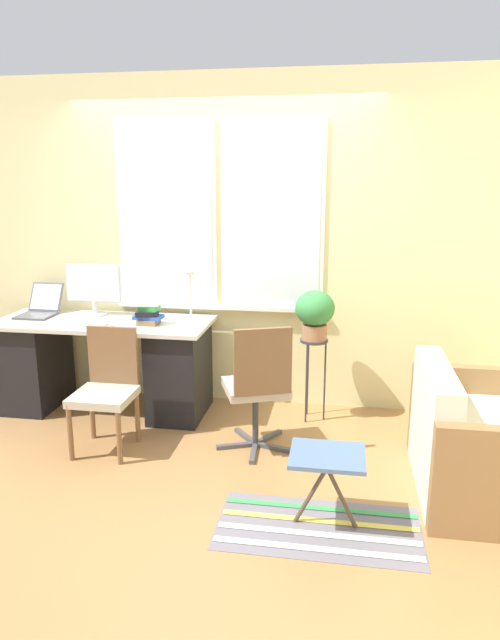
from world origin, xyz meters
TOP-DOWN VIEW (x-y plane):
  - ground_plane at (0.00, 0.00)m, footprint 14.00×14.00m
  - wall_back_with_window at (-0.00, 0.77)m, footprint 9.00×0.12m
  - desk at (-0.92, 0.35)m, footprint 1.74×0.69m
  - laptop at (-1.52, 0.45)m, footprint 0.28×0.39m
  - monitor at (-1.06, 0.52)m, footprint 0.48×0.19m
  - keyboard at (-1.04, 0.18)m, footprint 0.43×0.12m
  - mouse at (-0.76, 0.15)m, footprint 0.04×0.06m
  - desk_lamp at (-0.20, 0.42)m, footprint 0.11×0.11m
  - book_stack at (-0.51, 0.29)m, footprint 0.23×0.17m
  - desk_chair_wooden at (-0.62, -0.31)m, footprint 0.41×0.42m
  - office_chair_swivel at (0.44, -0.20)m, footprint 0.55×0.55m
  - couch_loveseat at (1.81, -0.50)m, footprint 0.71×1.11m
  - plant_stand at (0.78, 0.43)m, footprint 0.22×0.22m
  - potted_plant at (0.78, 0.43)m, footprint 0.30×0.30m
  - floor_rug_striped at (0.91, -1.07)m, footprint 1.12×0.57m
  - folding_stool at (0.94, -1.03)m, footprint 0.40×0.34m

SIDE VIEW (x-z plane):
  - ground_plane at x=0.00m, z-range 0.00..0.00m
  - floor_rug_striped at x=0.91m, z-range 0.00..0.01m
  - couch_loveseat at x=1.81m, z-range -0.10..0.68m
  - folding_stool at x=0.94m, z-range 0.17..0.61m
  - desk at x=-0.92m, z-range 0.02..0.79m
  - desk_chair_wooden at x=-0.62m, z-range 0.02..0.88m
  - office_chair_swivel at x=0.44m, z-range 0.02..0.96m
  - plant_stand at x=0.78m, z-range 0.23..0.89m
  - keyboard at x=-1.04m, z-range 0.76..0.78m
  - mouse at x=-0.76m, z-range 0.76..0.79m
  - laptop at x=-1.52m, z-range 0.70..0.94m
  - book_stack at x=-0.51m, z-range 0.76..0.95m
  - potted_plant at x=0.78m, z-range 0.69..1.08m
  - monitor at x=-1.06m, z-range 0.78..1.21m
  - desk_lamp at x=-0.20m, z-range 0.85..1.29m
  - wall_back_with_window at x=0.00m, z-range 0.01..2.71m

